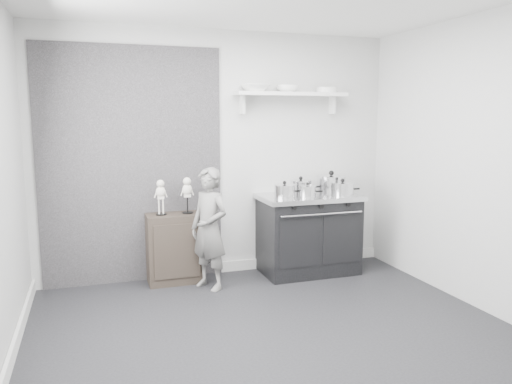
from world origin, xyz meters
TOP-DOWN VIEW (x-y plane):
  - ground at (0.00, 0.00)m, footprint 4.00×4.00m
  - room_shell at (-0.09, 0.15)m, footprint 4.02×3.62m
  - wall_shelf at (0.80, 1.68)m, footprint 1.30×0.26m
  - stove at (0.95, 1.48)m, footprint 1.12×0.70m
  - side_cabinet at (-0.56, 1.61)m, footprint 0.57×0.34m
  - child at (-0.24, 1.30)m, footprint 0.50×0.55m
  - pot_front_left at (0.62, 1.39)m, footprint 0.32×0.23m
  - pot_back_left at (0.89, 1.58)m, footprint 0.34×0.25m
  - pot_back_right at (1.27, 1.56)m, footprint 0.42×0.34m
  - pot_front_right at (1.28, 1.31)m, footprint 0.34×0.26m
  - pot_front_center at (0.86, 1.33)m, footprint 0.28×0.19m
  - skeleton_full at (-0.69, 1.61)m, footprint 0.12×0.08m
  - skeleton_torso at (-0.41, 1.61)m, footprint 0.12×0.08m
  - bowl_large at (0.38, 1.67)m, footprint 0.31×0.31m
  - bowl_small at (0.76, 1.67)m, footprint 0.24×0.24m
  - plate_stack at (1.24, 1.67)m, footprint 0.24×0.24m

SIDE VIEW (x-z plane):
  - ground at x=0.00m, z-range 0.00..0.00m
  - side_cabinet at x=-0.56m, z-range 0.00..0.75m
  - stove at x=0.95m, z-range 0.00..0.90m
  - child at x=-0.24m, z-range 0.00..1.26m
  - skeleton_full at x=-0.69m, z-range 0.75..1.18m
  - pot_front_center at x=0.86m, z-range 0.88..1.05m
  - skeleton_torso at x=-0.41m, z-range 0.75..1.19m
  - pot_front_left at x=0.62m, z-range 0.88..1.06m
  - pot_front_right at x=1.28m, z-range 0.88..1.07m
  - pot_back_left at x=0.89m, z-range 0.88..1.08m
  - pot_back_right at x=1.27m, z-range 0.87..1.13m
  - room_shell at x=-0.09m, z-range 0.28..2.99m
  - wall_shelf at x=0.80m, z-range 1.89..2.13m
  - plate_stack at x=1.24m, z-range 2.04..2.10m
  - bowl_small at x=0.76m, z-range 2.04..2.12m
  - bowl_large at x=0.38m, z-range 2.04..2.12m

